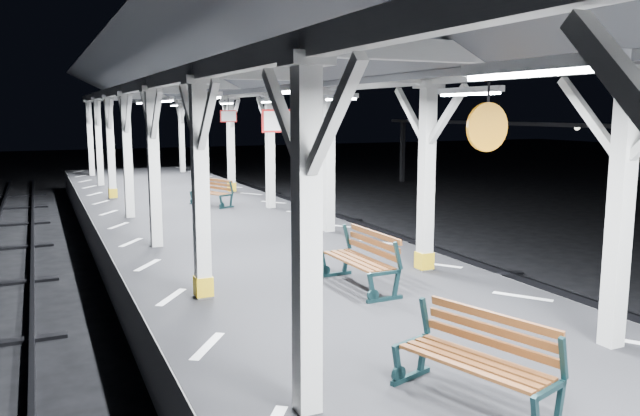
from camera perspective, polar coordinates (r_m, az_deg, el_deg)
ground at (r=9.08m, az=5.73°, el=-16.02°), size 120.00×120.00×0.00m
platform at (r=8.88m, az=5.78°, el=-13.09°), size 6.00×50.00×1.00m
hazard_stripes_left at (r=7.83m, az=-10.23°, el=-12.31°), size 1.00×48.00×0.01m
hazard_stripes_right at (r=10.12m, az=18.02°, el=-7.71°), size 1.00×48.00×0.01m
track_right at (r=12.20m, az=26.83°, el=-9.96°), size 2.20×60.00×0.16m
canopy at (r=8.26m, az=6.30°, el=14.03°), size 5.40×49.00×4.65m
bench_near at (r=6.38m, az=14.39°, el=-13.01°), size 1.04×1.71×0.87m
bench_mid at (r=10.05m, az=4.02°, el=-4.57°), size 0.66×1.68×0.90m
bench_far at (r=19.00m, az=-9.71°, el=1.49°), size 1.07×1.55×0.79m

